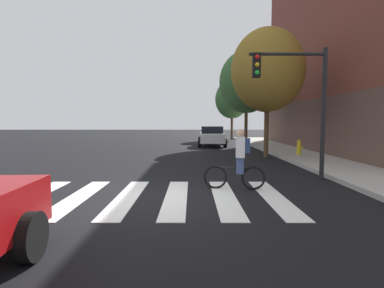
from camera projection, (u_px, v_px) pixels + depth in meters
ground_plane at (151, 197)px, 7.44m from camera, size 120.00×120.00×0.00m
crosswalk_stripes at (151, 197)px, 7.44m from camera, size 6.64×3.77×0.01m
sedan_mid at (212, 136)px, 22.89m from camera, size 2.15×4.43×1.52m
cyclist at (239, 159)px, 8.26m from camera, size 1.70×0.39×1.69m
traffic_light_near at (298, 91)px, 9.45m from camera, size 2.47×0.28×4.20m
fire_hydrant at (299, 147)px, 15.64m from camera, size 0.33×0.22×0.78m
street_tree_near at (267, 70)px, 15.52m from camera, size 3.77×3.77×6.71m
street_tree_mid at (246, 82)px, 21.71m from camera, size 3.95×3.95×7.03m
street_tree_far at (232, 99)px, 30.72m from camera, size 3.46×3.46×6.15m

